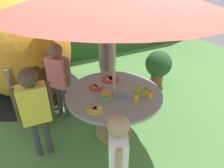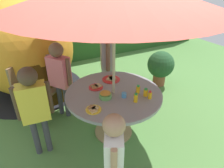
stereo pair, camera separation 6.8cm
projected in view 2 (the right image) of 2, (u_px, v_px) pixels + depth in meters
name	position (u px, v px, depth m)	size (l,w,h in m)	color
ground_plane	(113.00, 132.00, 2.92)	(10.00, 10.00, 0.02)	#548442
hedge_backdrop	(55.00, 28.00, 4.95)	(9.00, 0.70, 1.71)	#285623
garden_table	(114.00, 100.00, 2.64)	(1.27, 1.27, 0.69)	tan
wooden_chair	(32.00, 87.00, 3.05)	(0.70, 0.70, 0.90)	brown
dome_tent	(24.00, 47.00, 3.60)	(2.32, 2.32, 1.76)	orange
potted_plant	(161.00, 66.00, 3.97)	(0.54, 0.54, 0.72)	brown
child_in_grey_shirt	(107.00, 54.00, 3.27)	(0.31, 0.44, 1.38)	brown
child_in_pink_shirt	(59.00, 72.00, 2.90)	(0.32, 0.36, 1.22)	#3F3F47
child_in_yellow_shirt	(34.00, 103.00, 2.22)	(0.41, 0.21, 1.21)	#3F3F47
child_in_white_shirt	(114.00, 152.00, 1.69)	(0.27, 0.34, 1.10)	navy
snack_bowl	(105.00, 95.00, 2.45)	(0.16, 0.16, 0.09)	#66B259
plate_near_right	(111.00, 79.00, 2.87)	(0.26, 0.26, 0.03)	red
plate_mid_left	(93.00, 109.00, 2.23)	(0.18, 0.18, 0.03)	yellow
plate_far_right	(96.00, 87.00, 2.68)	(0.19, 0.19, 0.03)	red
juice_bottle_near_left	(136.00, 98.00, 2.36)	(0.05, 0.05, 0.12)	yellow
juice_bottle_far_left	(150.00, 95.00, 2.43)	(0.05, 0.05, 0.11)	yellow
juice_bottle_center_front	(138.00, 89.00, 2.54)	(0.05, 0.05, 0.11)	yellow
juice_bottle_center_back	(146.00, 92.00, 2.48)	(0.06, 0.06, 0.11)	yellow
cup_near	(124.00, 95.00, 2.46)	(0.06, 0.06, 0.06)	#4C99D8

